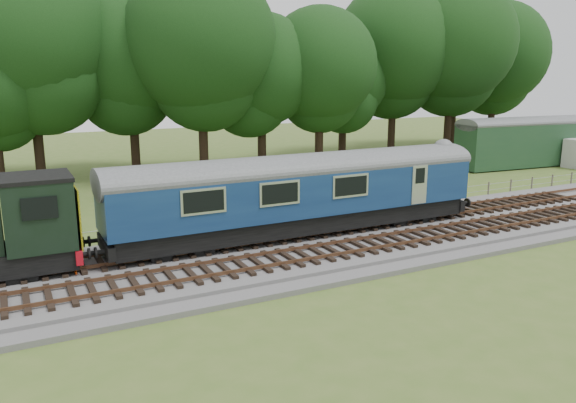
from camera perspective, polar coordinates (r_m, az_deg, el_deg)
ground at (r=26.14m, az=5.40°, el=-4.43°), size 120.00×120.00×0.00m
ballast at (r=26.09m, az=5.41°, el=-4.07°), size 70.00×7.00×0.35m
track_north at (r=27.16m, az=3.84°, el=-2.83°), size 67.20×2.40×0.21m
track_south at (r=24.75m, az=7.41°, el=-4.48°), size 67.20×2.40×0.21m
fence at (r=29.88m, az=0.77°, el=-2.17°), size 64.00×0.12×1.00m
tree_line at (r=45.74m, az=-9.54°, el=2.91°), size 70.00×8.00×18.00m
dmu_railcar at (r=26.00m, az=1.36°, el=1.46°), size 18.05×2.86×3.88m
worker at (r=22.55m, az=-21.33°, el=-4.63°), size 0.71×0.47×1.92m
parked_coach at (r=53.14m, az=24.29°, el=5.86°), size 16.36×4.13×4.14m
shed at (r=51.43m, az=20.08°, el=5.10°), size 4.02×4.02×2.98m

